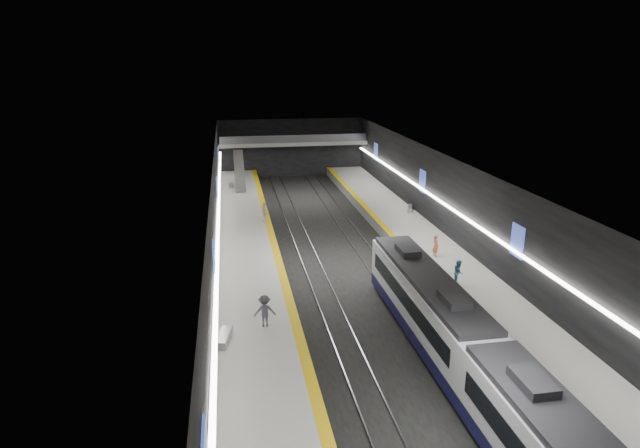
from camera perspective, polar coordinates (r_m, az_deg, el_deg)
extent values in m
plane|color=black|center=(42.96, 2.67, -4.75)|extent=(70.00, 70.00, 0.00)
cube|color=beige|center=(40.61, 2.83, 5.75)|extent=(20.00, 70.00, 0.04)
cube|color=black|center=(40.69, -11.14, -0.37)|extent=(0.04, 70.00, 8.00)
cube|color=black|center=(44.79, 15.34, 0.98)|extent=(0.04, 70.00, 8.00)
cube|color=black|center=(75.31, -3.07, 8.12)|extent=(20.00, 0.04, 8.00)
cube|color=slate|center=(41.88, -7.43, -4.75)|extent=(5.00, 70.00, 1.00)
cube|color=#B4B4AF|center=(41.69, -7.46, -4.10)|extent=(5.00, 70.00, 0.02)
cube|color=yellow|center=(41.81, -4.44, -3.92)|extent=(0.60, 70.00, 0.02)
cube|color=slate|center=(44.91, 12.08, -3.44)|extent=(5.00, 70.00, 1.00)
cube|color=#B4B4AF|center=(44.73, 12.12, -2.83)|extent=(5.00, 70.00, 0.02)
cube|color=yellow|center=(43.98, 9.46, -3.02)|extent=(0.60, 70.00, 0.02)
cube|color=gray|center=(42.40, -1.60, -4.96)|extent=(0.08, 70.00, 0.12)
cube|color=gray|center=(42.61, 0.32, -4.84)|extent=(0.08, 70.00, 0.12)
cube|color=gray|center=(43.33, 4.98, -4.51)|extent=(0.08, 70.00, 0.12)
cube|color=gray|center=(43.71, 6.81, -4.38)|extent=(0.08, 70.00, 0.12)
cube|color=#100F38|center=(33.55, 11.15, -10.39)|extent=(2.65, 15.00, 0.80)
cube|color=silver|center=(32.82, 11.32, -7.84)|extent=(2.65, 15.00, 2.50)
cube|color=black|center=(32.26, 11.47, -5.59)|extent=(2.44, 14.25, 0.30)
cube|color=black|center=(32.80, 11.32, -7.76)|extent=(2.69, 13.20, 1.00)
cube|color=black|center=(26.85, 17.16, -14.57)|extent=(1.85, 0.05, 1.20)
cube|color=#4359CB|center=(32.97, -11.23, -3.74)|extent=(0.10, 1.50, 2.20)
cube|color=#4359CB|center=(50.19, -10.92, 3.64)|extent=(0.10, 1.50, 2.20)
cube|color=#4359CB|center=(66.84, -10.78, 7.07)|extent=(0.10, 1.50, 2.20)
cube|color=#4359CB|center=(37.88, 20.30, -1.71)|extent=(0.10, 1.50, 2.20)
cube|color=#4359CB|center=(53.55, 10.86, 4.51)|extent=(0.10, 1.50, 2.20)
cube|color=#4359CB|center=(69.39, 5.96, 7.66)|extent=(0.10, 1.50, 2.20)
cube|color=white|center=(40.75, -10.84, -0.62)|extent=(0.25, 68.60, 0.12)
cube|color=white|center=(44.77, 15.08, 0.73)|extent=(0.25, 68.60, 0.12)
cube|color=gray|center=(73.19, -2.90, 8.64)|extent=(20.00, 3.00, 0.50)
cube|color=#47474C|center=(71.65, -2.76, 9.06)|extent=(19.60, 0.08, 1.00)
cube|color=#99999E|center=(66.16, -8.60, 5.66)|extent=(1.20, 7.50, 3.92)
cube|color=#99999E|center=(30.91, -10.19, -11.84)|extent=(0.98, 2.14, 0.50)
cube|color=#99999E|center=(66.29, -9.49, 4.14)|extent=(0.49, 1.63, 0.40)
cube|color=#99999E|center=(55.88, 9.61, 1.65)|extent=(1.14, 1.88, 0.44)
imported|color=#B95B45|center=(43.31, 12.22, -2.31)|extent=(0.56, 0.71, 1.73)
imported|color=#5496B6|center=(38.47, 14.56, -5.02)|extent=(0.96, 1.06, 1.78)
imported|color=silver|center=(51.40, -5.90, 1.28)|extent=(0.53, 1.17, 1.95)
imported|color=#45454D|center=(31.84, -5.92, -9.24)|extent=(1.27, 0.73, 1.96)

